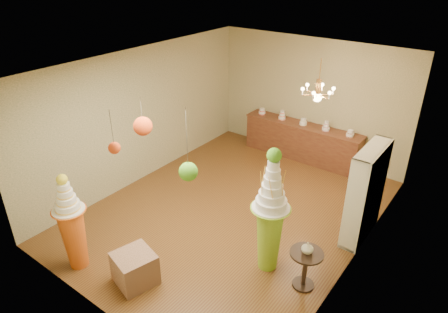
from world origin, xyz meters
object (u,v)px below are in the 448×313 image
Objects in this scene: pedestal_green at (270,223)px; pedestal_orange at (73,231)px; sideboard at (301,141)px; round_table at (305,264)px.

pedestal_orange is (-2.57, -1.89, -0.17)m from pedestal_green.
pedestal_orange is at bearing -143.75° from pedestal_green.
sideboard is (1.17, 5.82, -0.23)m from pedestal_orange.
pedestal_green is 0.83m from round_table.
sideboard is at bearing 109.65° from pedestal_green.
sideboard is 4.55× the size of round_table.
pedestal_orange is at bearing -101.36° from sideboard.
sideboard reaches higher than round_table.
pedestal_orange is 0.58× the size of sideboard.
pedestal_green is 0.73× the size of sideboard.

